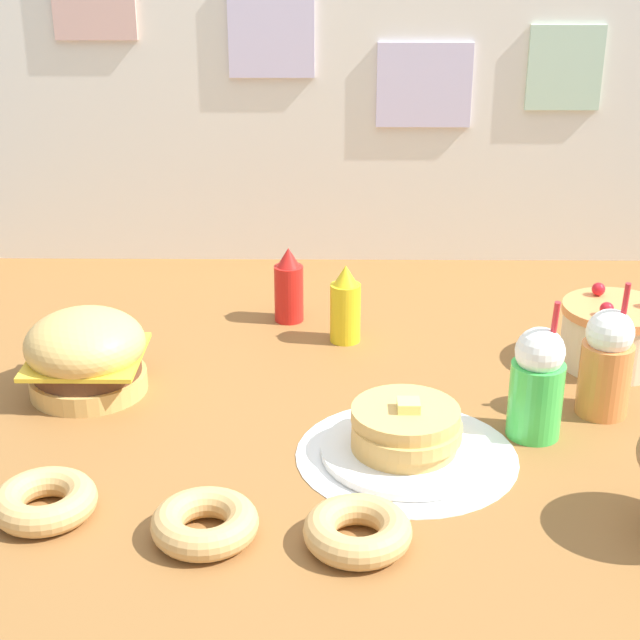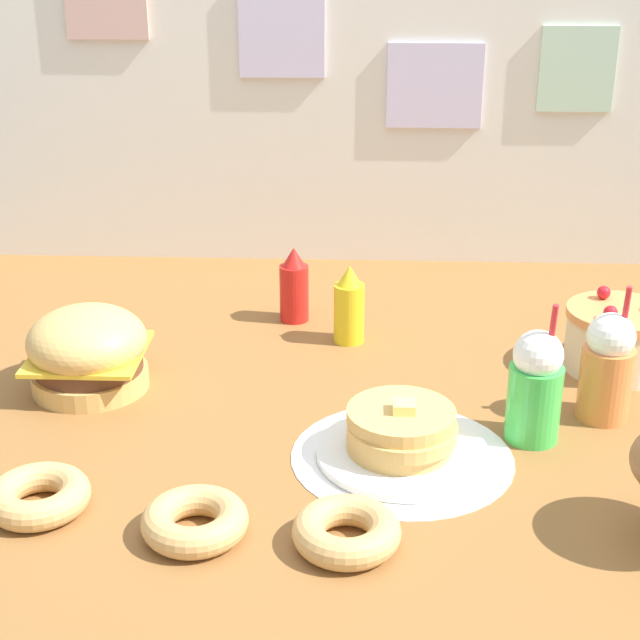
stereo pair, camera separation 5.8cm
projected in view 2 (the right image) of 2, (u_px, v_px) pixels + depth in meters
name	position (u px, v px, depth m)	size (l,w,h in m)	color
ground_plane	(333.00, 433.00, 1.84)	(2.29, 1.96, 0.02)	brown
back_wall	(346.00, 94.00, 2.55)	(2.29, 0.04, 0.91)	silver
doily_mat	(402.00, 457.00, 1.73)	(0.40, 0.40, 0.00)	white
burger	(88.00, 351.00, 1.96)	(0.24, 0.24, 0.17)	#DBA859
pancake_stack	(401.00, 437.00, 1.72)	(0.31, 0.31, 0.11)	white
layer_cake	(618.00, 339.00, 2.05)	(0.23, 0.23, 0.16)	beige
ketchup_bottle	(294.00, 287.00, 2.29)	(0.07, 0.07, 0.18)	red
mustard_bottle	(349.00, 307.00, 2.17)	(0.07, 0.07, 0.18)	yellow
cream_soda_cup	(535.00, 386.00, 1.76)	(0.10, 0.10, 0.27)	green
orange_float_cup	(607.00, 367.00, 1.83)	(0.10, 0.10, 0.27)	orange
donut_pink_glaze	(38.00, 495.00, 1.58)	(0.17, 0.17, 0.05)	tan
donut_chocolate	(195.00, 520.00, 1.51)	(0.17, 0.17, 0.05)	tan
donut_vanilla	(346.00, 531.00, 1.49)	(0.17, 0.17, 0.05)	tan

